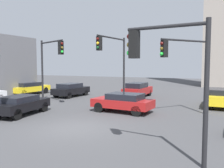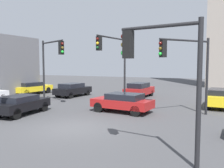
{
  "view_description": "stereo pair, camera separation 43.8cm",
  "coord_description": "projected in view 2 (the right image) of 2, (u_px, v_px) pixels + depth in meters",
  "views": [
    {
      "loc": [
        6.71,
        -10.69,
        3.34
      ],
      "look_at": [
        -0.41,
        5.79,
        1.85
      ],
      "focal_mm": 39.01,
      "sensor_mm": 36.0,
      "label": 1
    },
    {
      "loc": [
        7.11,
        -10.51,
        3.34
      ],
      "look_at": [
        -0.41,
        5.79,
        1.85
      ],
      "focal_mm": 39.01,
      "sensor_mm": 36.0,
      "label": 2
    }
  ],
  "objects": [
    {
      "name": "traffic_light_4",
      "position": [
        113.0,
        55.0,
        18.94
      ],
      "size": [
        0.72,
        4.15,
        5.53
      ],
      "rotation": [
        0.0,
        0.0,
        -1.69
      ],
      "color": "black",
      "rests_on": "ground_plane"
    },
    {
      "name": "ground_plane",
      "position": [
        73.0,
        128.0,
        12.75
      ],
      "size": [
        94.96,
        94.96,
        0.0
      ],
      "primitive_type": "plane",
      "color": "#424244"
    },
    {
      "name": "car_2",
      "position": [
        221.0,
        97.0,
        18.77
      ],
      "size": [
        2.0,
        4.62,
        1.42
      ],
      "rotation": [
        0.0,
        0.0,
        1.54
      ],
      "color": "yellow",
      "rests_on": "ground_plane"
    },
    {
      "name": "car_0",
      "position": [
        73.0,
        89.0,
        25.02
      ],
      "size": [
        2.29,
        4.25,
        1.36
      ],
      "rotation": [
        0.0,
        0.0,
        1.47
      ],
      "color": "black",
      "rests_on": "ground_plane"
    },
    {
      "name": "traffic_light_2",
      "position": [
        186.0,
        59.0,
        14.95
      ],
      "size": [
        2.57,
        3.19,
        5.0
      ],
      "rotation": [
        0.0,
        0.0,
        -2.24
      ],
      "color": "black",
      "rests_on": "ground_plane"
    },
    {
      "name": "car_8",
      "position": [
        21.0,
        104.0,
        16.06
      ],
      "size": [
        2.06,
        4.15,
        1.28
      ],
      "rotation": [
        0.0,
        0.0,
        1.65
      ],
      "color": "black",
      "rests_on": "ground_plane"
    },
    {
      "name": "car_5",
      "position": [
        123.0,
        102.0,
        16.81
      ],
      "size": [
        4.3,
        2.28,
        1.32
      ],
      "rotation": [
        0.0,
        0.0,
        3.04
      ],
      "color": "maroon",
      "rests_on": "ground_plane"
    },
    {
      "name": "car_3",
      "position": [
        139.0,
        90.0,
        24.41
      ],
      "size": [
        2.06,
        4.28,
        1.46
      ],
      "rotation": [
        0.0,
        0.0,
        1.5
      ],
      "color": "maroon",
      "rests_on": "ground_plane"
    },
    {
      "name": "traffic_light_1",
      "position": [
        159.0,
        62.0,
        8.18
      ],
      "size": [
        2.88,
        0.63,
        4.75
      ],
      "rotation": [
        0.0,
        0.0,
        2.99
      ],
      "color": "black",
      "rests_on": "ground_plane"
    },
    {
      "name": "traffic_light_0",
      "position": [
        52.0,
        58.0,
        19.59
      ],
      "size": [
        3.41,
        1.87,
        5.33
      ],
      "rotation": [
        0.0,
        0.0,
        -0.48
      ],
      "color": "black",
      "rests_on": "ground_plane"
    },
    {
      "name": "car_1",
      "position": [
        31.0,
        88.0,
        26.9
      ],
      "size": [
        2.45,
        4.69,
        1.33
      ],
      "rotation": [
        0.0,
        0.0,
        1.46
      ],
      "color": "yellow",
      "rests_on": "ground_plane"
    }
  ]
}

